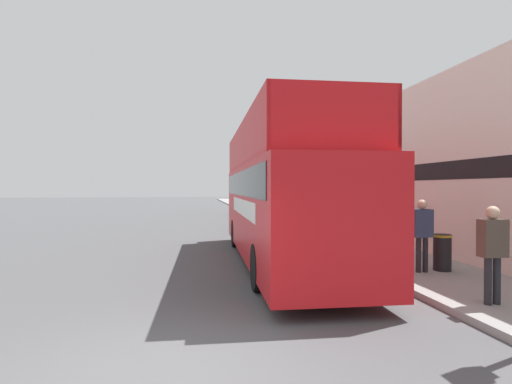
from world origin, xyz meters
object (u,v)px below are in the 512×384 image
object	(u,v)px
pedestrian_nearest	(493,245)
lamp_post_nearest	(382,149)
parked_car_ahead_of_bus	(260,218)
lamp_post_second	(307,164)
tour_bus	(280,201)
litter_bin	(442,251)
pedestrian_second	(422,229)

from	to	relation	value
pedestrian_nearest	lamp_post_nearest	xyz separation A→B (m)	(-0.33, 3.67, 2.10)
parked_car_ahead_of_bus	pedestrian_nearest	world-z (taller)	pedestrian_nearest
pedestrian_nearest	lamp_post_second	bearing A→B (deg)	91.24
pedestrian_nearest	lamp_post_nearest	size ratio (longest dim) A/B	0.39
tour_bus	lamp_post_second	xyz separation A→B (m)	(2.54, 5.76, 1.50)
pedestrian_nearest	lamp_post_second	xyz separation A→B (m)	(-0.24, 11.20, 2.15)
tour_bus	litter_bin	world-z (taller)	tour_bus
pedestrian_nearest	lamp_post_nearest	distance (m)	4.24
tour_bus	pedestrian_nearest	distance (m)	6.14
parked_car_ahead_of_bus	lamp_post_second	world-z (taller)	lamp_post_second
pedestrian_nearest	lamp_post_nearest	world-z (taller)	lamp_post_nearest
pedestrian_nearest	pedestrian_second	size ratio (longest dim) A/B	0.98
parked_car_ahead_of_bus	lamp_post_nearest	bearing A→B (deg)	-79.76
tour_bus	lamp_post_nearest	xyz separation A→B (m)	(2.46, -1.77, 1.46)
lamp_post_nearest	tour_bus	bearing A→B (deg)	144.22
lamp_post_nearest	lamp_post_second	xyz separation A→B (m)	(0.08, 7.53, 0.05)
tour_bus	lamp_post_nearest	bearing A→B (deg)	-34.21
pedestrian_second	pedestrian_nearest	bearing A→B (deg)	-96.26
parked_car_ahead_of_bus	pedestrian_nearest	xyz separation A→B (m)	(1.95, -14.01, 0.51)
tour_bus	lamp_post_second	size ratio (longest dim) A/B	2.37
parked_car_ahead_of_bus	lamp_post_nearest	distance (m)	10.79
lamp_post_nearest	litter_bin	xyz separation A→B (m)	(1.27, -0.79, -2.69)
lamp_post_second	pedestrian_nearest	bearing A→B (deg)	-88.76
lamp_post_nearest	parked_car_ahead_of_bus	bearing A→B (deg)	98.91
lamp_post_second	lamp_post_nearest	bearing A→B (deg)	-90.63
lamp_post_second	litter_bin	xyz separation A→B (m)	(1.18, -8.32, -2.74)
tour_bus	pedestrian_second	distance (m)	4.13
lamp_post_second	litter_bin	world-z (taller)	lamp_post_second
lamp_post_nearest	lamp_post_second	bearing A→B (deg)	89.37
litter_bin	lamp_post_second	bearing A→B (deg)	98.09
litter_bin	parked_car_ahead_of_bus	bearing A→B (deg)	104.54
lamp_post_nearest	litter_bin	bearing A→B (deg)	-32.05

